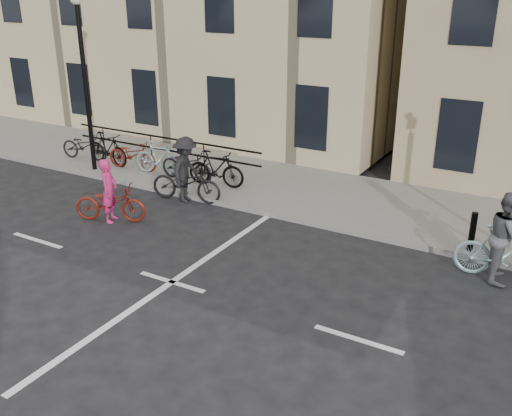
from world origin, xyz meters
The scene contains 8 objects.
ground centered at (0.00, 0.00, 0.00)m, with size 120.00×120.00×0.00m, color black.
sidewalk centered at (-4.00, 6.00, 0.07)m, with size 46.00×4.00×0.15m, color slate.
lamp_post centered at (-6.50, 4.40, 3.49)m, with size 0.36×0.36×5.28m.
bollard_east centered at (5.00, 4.25, 0.60)m, with size 0.14×0.14×0.90m, color black.
parked_bikes centered at (-4.92, 5.04, 0.65)m, with size 7.25×1.23×1.05m.
cyclist_pink centered at (-3.32, 1.79, 0.57)m, with size 1.94×1.30×1.63m.
cyclist_grey centered at (5.76, 3.49, 0.77)m, with size 2.01×1.00×1.89m.
cyclist_dark centered at (-2.50, 3.90, 0.72)m, with size 2.15×1.28×1.83m.
Camera 1 is at (6.60, -7.98, 5.70)m, focal length 40.00 mm.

